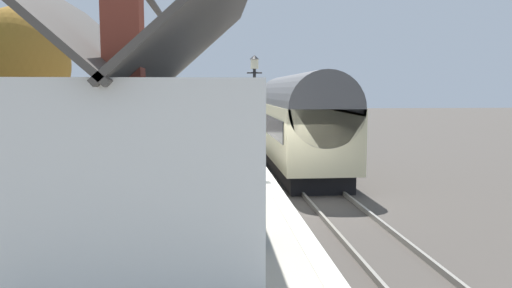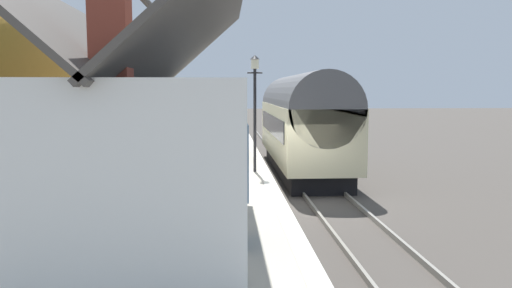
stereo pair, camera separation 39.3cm
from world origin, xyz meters
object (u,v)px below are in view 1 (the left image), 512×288
Objects in this scene: planter_corner_building at (160,159)px; planter_bench_right at (178,137)px; planter_bench_left at (235,142)px; train at (299,122)px; tree_far_left at (21,63)px; bench_platform_end at (217,155)px; lamp_post_platform at (254,91)px; station_building at (147,147)px; bench_near_building at (218,149)px; planter_edge_far at (159,133)px; bench_mid_platform at (217,135)px; bench_by_lamp at (223,142)px.

planter_bench_right is (7.32, -0.05, 0.03)m from planter_corner_building.
train is at bearing -86.33° from planter_bench_left.
planter_corner_building is (-5.12, 2.67, -0.01)m from planter_bench_left.
tree_far_left is at bearing 103.72° from planter_bench_left.
lamp_post_platform reaches higher than bench_platform_end.
station_building is at bearing -176.28° from planter_corner_building.
planter_bench_left is 0.24× the size of lamp_post_platform.
bench_near_building is at bearing -9.78° from station_building.
planter_bench_right reaches higher than planter_edge_far.
bench_mid_platform is at bearing 7.63° from lamp_post_platform.
train reaches higher than planter_edge_far.
bench_by_lamp is at bearing -4.10° from bench_platform_end.
planter_corner_building is at bearing 133.91° from train.
planter_bench_left is 0.14× the size of tree_far_left.
planter_bench_right is at bearing -0.37° from planter_corner_building.
planter_bench_right is (4.50, 1.88, 0.04)m from bench_near_building.
planter_bench_left is (11.20, -2.27, -1.09)m from station_building.
station_building is 9.10m from bench_near_building.
station_building is at bearing 168.24° from bench_platform_end.
train is 11.71× the size of planter_bench_left.
station_building is 8.78× the size of planter_corner_building.
planter_edge_far is (5.16, 6.68, -0.88)m from train.
planter_corner_building is 0.24× the size of lamp_post_platform.
train is at bearing -90.18° from bench_by_lamp.
tree_far_left is at bearing 101.16° from train.
bench_by_lamp is at bearing -176.51° from bench_mid_platform.
bench_platform_end is 0.36× the size of lamp_post_platform.
tree_far_left is at bearing 127.45° from planter_bench_right.
planter_bench_left is (4.21, -0.82, 0.03)m from bench_platform_end.
tree_far_left is at bearing 70.83° from lamp_post_platform.
tree_far_left is (-7.31, 4.22, 3.29)m from planter_edge_far.
bench_mid_platform is at bearing 45.50° from train.
lamp_post_platform is (-2.63, -1.18, 2.21)m from bench_near_building.
planter_edge_far is (16.54, 1.57, -1.16)m from station_building.
tree_far_left is (-1.97, 8.06, 3.23)m from planter_bench_left.
bench_near_building is 4.87m from planter_bench_right.
planter_edge_far is at bearing 35.72° from planter_bench_left.
planter_bench_right is at bearing 127.66° from bench_mid_platform.
planter_edge_far is (1.67, 3.13, -0.04)m from bench_mid_platform.
bench_by_lamp is 0.54m from planter_bench_left.
planter_bench_left is at bearing -27.54° from planter_corner_building.
lamp_post_platform is 9.06m from tree_far_left.
planter_edge_far is at bearing 61.84° from bench_mid_platform.
planter_corner_building is at bearing 179.63° from planter_bench_right.
tree_far_left is (2.24, 7.24, 3.25)m from bench_platform_end.
train is 5.87m from planter_bench_right.
bench_mid_platform is at bearing -52.49° from tree_far_left.
planter_bench_right is (2.02, 5.46, -0.81)m from train.
planter_bench_left is 1.16× the size of planter_edge_far.
tree_far_left is (-2.16, 7.56, 3.25)m from bench_by_lamp.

